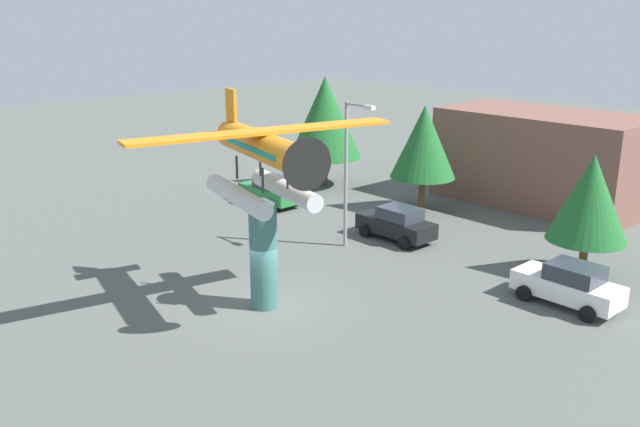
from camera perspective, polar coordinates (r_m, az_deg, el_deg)
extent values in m
plane|color=#515651|center=(27.25, -4.70, -7.81)|extent=(140.00, 140.00, 0.00)
cylinder|color=#386B66|center=(26.43, -4.81, -3.52)|extent=(1.10, 1.10, 4.35)
cylinder|color=silver|center=(25.29, -7.00, 1.49)|extent=(4.83, 1.77, 0.70)
cylinder|color=#333338|center=(24.21, -4.88, 2.83)|extent=(0.12, 0.12, 0.90)
cylinder|color=#333338|center=(26.36, -7.06, 3.90)|extent=(0.12, 0.12, 0.90)
cylinder|color=silver|center=(26.08, -2.94, 2.06)|extent=(4.83, 1.77, 0.70)
cylinder|color=#333338|center=(24.63, -2.76, 3.11)|extent=(0.12, 0.12, 0.90)
cylinder|color=#333338|center=(26.75, -5.08, 4.14)|extent=(0.12, 0.12, 0.90)
cylinder|color=orange|center=(25.27, -5.04, 5.73)|extent=(6.29, 2.48, 1.10)
cube|color=teal|center=(25.09, -4.85, 5.65)|extent=(4.49, 2.10, 0.20)
cone|color=#262628|center=(22.41, -1.58, 4.38)|extent=(0.88, 1.02, 0.88)
cylinder|color=black|center=(22.06, -1.09, 4.19)|extent=(0.45, 1.76, 1.80)
cube|color=orange|center=(24.81, -4.69, 6.96)|extent=(3.44, 10.38, 0.12)
cube|color=orange|center=(27.79, -7.46, 6.85)|extent=(1.32, 2.89, 0.10)
cube|color=orange|center=(27.63, -7.55, 9.10)|extent=(0.90, 0.32, 1.30)
cube|color=#237A38|center=(41.15, -4.28, 1.75)|extent=(4.20, 1.70, 0.80)
cube|color=#2D333D|center=(40.78, -4.08, 2.66)|extent=(2.00, 1.56, 0.64)
cylinder|color=black|center=(42.82, -4.45, 1.78)|extent=(0.64, 0.22, 0.64)
cylinder|color=black|center=(41.77, -6.39, 1.35)|extent=(0.64, 0.22, 0.64)
cylinder|color=black|center=(40.80, -2.10, 1.07)|extent=(0.64, 0.22, 0.64)
cylinder|color=black|center=(39.70, -4.07, 0.60)|extent=(0.64, 0.22, 0.64)
cube|color=black|center=(34.89, 6.44, -1.05)|extent=(4.20, 1.70, 0.80)
cube|color=#2D333D|center=(34.52, 6.79, 0.00)|extent=(2.00, 1.56, 0.64)
cylinder|color=black|center=(36.50, 5.76, -0.88)|extent=(0.64, 0.22, 0.64)
cylinder|color=black|center=(35.24, 3.80, -1.48)|extent=(0.64, 0.22, 0.64)
cylinder|color=black|center=(34.86, 9.06, -1.86)|extent=(0.64, 0.22, 0.64)
cylinder|color=black|center=(33.53, 7.13, -2.53)|extent=(0.64, 0.22, 0.64)
cube|color=white|center=(28.77, 20.21, -5.92)|extent=(4.20, 1.70, 0.80)
cube|color=#2D333D|center=(28.42, 20.80, -4.70)|extent=(2.00, 1.56, 0.64)
cylinder|color=black|center=(30.23, 18.68, -5.49)|extent=(0.64, 0.22, 0.64)
cylinder|color=black|center=(28.76, 16.91, -6.47)|extent=(0.64, 0.22, 0.64)
cylinder|color=black|center=(29.17, 23.31, -6.81)|extent=(0.64, 0.22, 0.64)
cylinder|color=black|center=(27.65, 21.73, -7.92)|extent=(0.64, 0.22, 0.64)
cylinder|color=gray|center=(32.94, 2.19, 3.22)|extent=(0.18, 0.18, 7.24)
cylinder|color=gray|center=(31.74, 3.29, 9.16)|extent=(1.60, 0.12, 0.12)
cube|color=silver|center=(31.27, 4.22, 8.94)|extent=(0.50, 0.28, 0.20)
cube|color=brown|center=(43.15, 18.36, 4.47)|extent=(12.05, 6.42, 5.58)
cylinder|color=brown|center=(45.61, 0.43, 3.61)|extent=(0.36, 0.36, 1.96)
cone|color=#1E6028|center=(44.93, 0.44, 8.17)|extent=(4.84, 4.84, 5.38)
cylinder|color=brown|center=(40.08, 8.60, 1.65)|extent=(0.36, 0.36, 2.05)
cone|color=#1E6028|center=(39.39, 8.79, 6.05)|extent=(3.79, 3.79, 4.21)
cylinder|color=brown|center=(32.08, 21.40, -3.52)|extent=(0.36, 0.36, 1.67)
cone|color=#1E6028|center=(31.29, 21.92, 1.23)|extent=(3.45, 3.45, 3.83)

